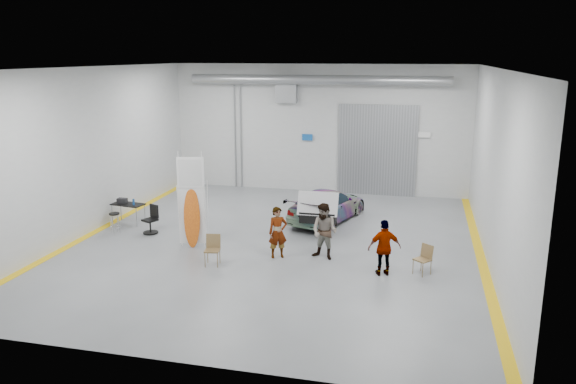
% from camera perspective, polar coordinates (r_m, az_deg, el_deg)
% --- Properties ---
extents(ground, '(16.00, 16.00, 0.00)m').
position_cam_1_polar(ground, '(19.65, -1.30, -5.26)').
color(ground, slate).
rests_on(ground, ground).
extents(room_shell, '(14.02, 16.18, 6.01)m').
position_cam_1_polar(room_shell, '(20.80, 0.85, 7.35)').
color(room_shell, '#B5B8BA').
rests_on(room_shell, ground).
extents(sedan_car, '(2.95, 4.67, 1.26)m').
position_cam_1_polar(sedan_car, '(22.22, 3.99, -1.32)').
color(sedan_car, white).
rests_on(sedan_car, ground).
extents(person_a, '(0.73, 0.64, 1.69)m').
position_cam_1_polar(person_a, '(18.11, -1.05, -4.13)').
color(person_a, '#966552').
rests_on(person_a, ground).
extents(person_b, '(1.06, 0.92, 1.83)m').
position_cam_1_polar(person_b, '(18.00, 3.73, -4.02)').
color(person_b, slate).
rests_on(person_b, ground).
extents(person_c, '(1.07, 0.73, 1.71)m').
position_cam_1_polar(person_c, '(16.92, 9.77, -5.59)').
color(person_c, brown).
rests_on(person_c, ground).
extents(surfboard_display, '(0.92, 0.40, 3.31)m').
position_cam_1_polar(surfboard_display, '(19.24, -9.92, -1.70)').
color(surfboard_display, white).
rests_on(surfboard_display, ground).
extents(folding_chair_near, '(0.52, 0.54, 0.96)m').
position_cam_1_polar(folding_chair_near, '(17.77, -7.67, -6.46)').
color(folding_chair_near, brown).
rests_on(folding_chair_near, ground).
extents(folding_chair_far, '(0.59, 0.66, 0.90)m').
position_cam_1_polar(folding_chair_far, '(17.40, 13.45, -7.25)').
color(folding_chair_far, brown).
rests_on(folding_chair_far, ground).
extents(shop_stool, '(0.39, 0.39, 0.77)m').
position_cam_1_polar(shop_stool, '(21.60, -17.17, -3.05)').
color(shop_stool, black).
rests_on(shop_stool, ground).
extents(work_table, '(1.33, 0.81, 1.02)m').
position_cam_1_polar(work_table, '(22.64, -16.10, -1.14)').
color(work_table, gray).
rests_on(work_table, ground).
extents(office_chair, '(0.60, 0.64, 1.04)m').
position_cam_1_polar(office_chair, '(21.26, -13.76, -2.88)').
color(office_chair, black).
rests_on(office_chair, ground).
extents(trunk_lid, '(1.47, 0.89, 0.04)m').
position_cam_1_polar(trunk_lid, '(20.22, 3.11, -0.93)').
color(trunk_lid, silver).
rests_on(trunk_lid, sedan_car).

